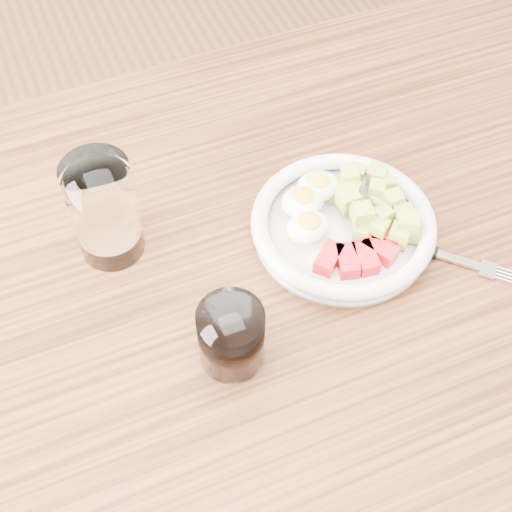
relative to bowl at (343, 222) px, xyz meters
The scene contains 6 objects.
ground 0.80m from the bowl, 169.41° to the right, with size 4.00×4.00×0.00m, color brown.
dining_table 0.17m from the bowl, 169.41° to the right, with size 1.50×0.90×0.77m.
bowl is the anchor object (origin of this frame).
fork 0.11m from the bowl, 39.05° to the right, with size 0.17×0.17×0.01m.
water_glass 0.31m from the bowl, 161.77° to the left, with size 0.08×0.08×0.15m, color white.
coffee_glass 0.23m from the bowl, 150.24° to the right, with size 0.08×0.08×0.09m.
Camera 1 is at (-0.21, -0.48, 1.51)m, focal length 50.00 mm.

